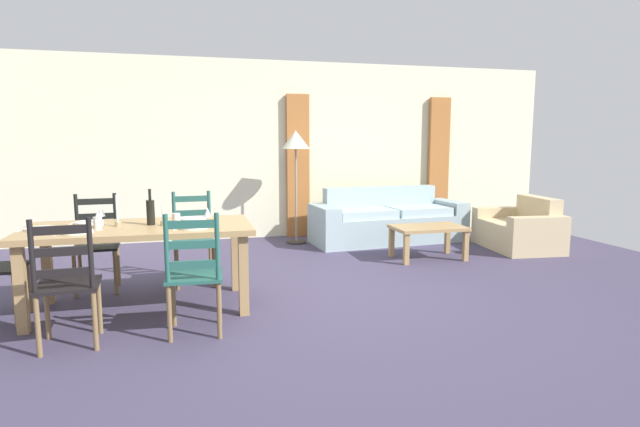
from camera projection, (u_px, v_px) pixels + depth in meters
name	position (u px, v px, depth m)	size (l,w,h in m)	color
ground_plane	(310.00, 299.00, 4.81)	(9.60, 9.60, 0.02)	#423B56
wall_far	(260.00, 150.00, 7.78)	(9.60, 0.16, 2.70)	beige
curtain_panel_left	(298.00, 166.00, 7.82)	(0.35, 0.08, 2.20)	#B06A33
curtain_panel_right	(438.00, 165.00, 8.42)	(0.35, 0.08, 2.20)	#B06A33
dining_table	(140.00, 236.00, 4.39)	(1.90, 0.96, 0.75)	#A98654
dining_chair_near_left	(67.00, 283.00, 3.58)	(0.45, 0.43, 0.96)	black
dining_chair_near_right	(194.00, 274.00, 3.82)	(0.44, 0.42, 0.96)	#255B50
dining_chair_far_left	(96.00, 243.00, 5.01)	(0.44, 0.42, 0.96)	black
dining_chair_far_right	(193.00, 238.00, 5.25)	(0.44, 0.42, 0.96)	#25544B
dinner_plate_near_left	(77.00, 232.00, 4.03)	(0.24, 0.24, 0.02)	white
fork_near_left	(57.00, 234.00, 3.99)	(0.02, 0.17, 0.01)	silver
dinner_plate_near_right	(193.00, 227.00, 4.25)	(0.24, 0.24, 0.02)	white
fork_near_right	(175.00, 229.00, 4.22)	(0.02, 0.17, 0.01)	silver
dinner_plate_far_left	(89.00, 222.00, 4.51)	(0.24, 0.24, 0.02)	white
fork_far_left	(71.00, 224.00, 4.47)	(0.02, 0.17, 0.01)	silver
dinner_plate_far_right	(193.00, 219.00, 4.73)	(0.24, 0.24, 0.02)	white
fork_far_right	(176.00, 220.00, 4.69)	(0.02, 0.17, 0.01)	silver
dinner_plate_head_west	(41.00, 229.00, 4.18)	(0.24, 0.24, 0.02)	white
fork_head_west	(20.00, 230.00, 4.15)	(0.02, 0.17, 0.01)	silver
wine_bottle	(151.00, 212.00, 4.41)	(0.07, 0.07, 0.32)	black
wine_glass_near_left	(98.00, 217.00, 4.16)	(0.06, 0.06, 0.16)	white
wine_glass_near_right	(208.00, 213.00, 4.38)	(0.06, 0.06, 0.16)	white
wine_glass_far_left	(101.00, 212.00, 4.42)	(0.06, 0.06, 0.16)	white
coffee_cup_primary	(176.00, 218.00, 4.51)	(0.07, 0.07, 0.09)	silver
coffee_cup_secondary	(97.00, 222.00, 4.29)	(0.07, 0.07, 0.09)	silver
candle_tall	(117.00, 217.00, 4.34)	(0.05, 0.05, 0.27)	#998C66
candle_short	(163.00, 220.00, 4.39)	(0.05, 0.05, 0.18)	#998C66
couch	(387.00, 222.00, 7.53)	(2.34, 0.98, 0.80)	#9AB2B7
coffee_table	(428.00, 231.00, 6.38)	(0.90, 0.56, 0.42)	#A98654
armchair_upholstered	(522.00, 231.00, 7.01)	(0.91, 1.23, 0.72)	#CFB889
standing_lamp	(296.00, 147.00, 7.22)	(0.40, 0.40, 1.64)	#332D28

